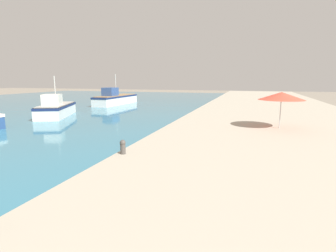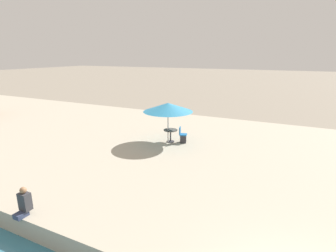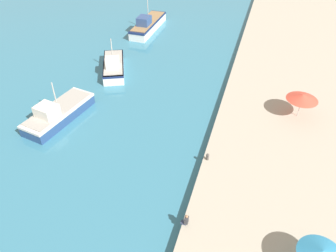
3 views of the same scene
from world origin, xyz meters
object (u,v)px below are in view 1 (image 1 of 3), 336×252
at_px(fishing_boat_far, 116,99).
at_px(cafe_umbrella_white, 282,96).
at_px(mooring_bollard, 123,146).
at_px(fishing_boat_mid, 56,109).

distance_m(fishing_boat_far, cafe_umbrella_white, 29.15).
bearing_deg(fishing_boat_far, mooring_bollard, -59.80).
bearing_deg(mooring_bollard, fishing_boat_mid, 138.50).
xyz_separation_m(fishing_boat_far, cafe_umbrella_white, (22.61, -18.29, 1.96)).
bearing_deg(fishing_boat_far, cafe_umbrella_white, -38.00).
height_order(fishing_boat_far, mooring_bollard, fishing_boat_far).
height_order(fishing_boat_far, cafe_umbrella_white, fishing_boat_far).
bearing_deg(fishing_boat_mid, mooring_bollard, -65.63).
height_order(fishing_boat_mid, fishing_boat_far, fishing_boat_far).
height_order(fishing_boat_mid, mooring_bollard, fishing_boat_mid).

